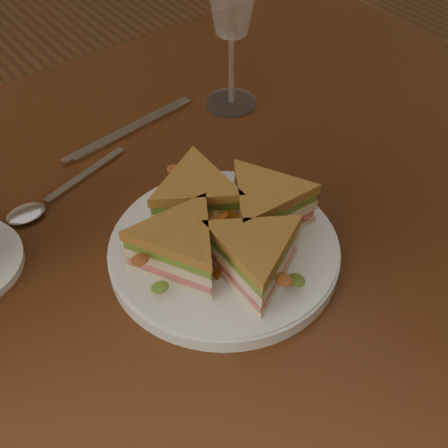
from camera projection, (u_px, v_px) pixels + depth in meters
name	position (u px, v px, depth m)	size (l,w,h in m)	color
table	(177.00, 272.00, 0.80)	(1.20, 0.80, 0.75)	#371A0C
plate	(224.00, 251.00, 0.69)	(0.25, 0.25, 0.02)	white
sandwich_wedges	(224.00, 227.00, 0.66)	(0.23, 0.23, 0.06)	beige
crisps_mound	(224.00, 230.00, 0.66)	(0.09, 0.09, 0.05)	#BB5A18
spoon	(41.00, 204.00, 0.75)	(0.18, 0.06, 0.01)	silver
knife	(125.00, 132.00, 0.85)	(0.22, 0.04, 0.00)	silver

